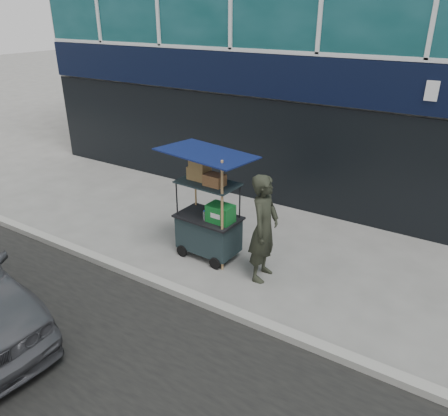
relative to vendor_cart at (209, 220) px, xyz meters
The scene contains 4 objects.
ground 1.50m from the vendor_cart, 56.41° to the right, with size 80.00×80.00×0.00m, color slate.
curb 1.63m from the vendor_cart, 60.68° to the right, with size 80.00×0.18×0.12m, color gray.
vendor_cart is the anchor object (origin of this frame).
vendor_man 1.19m from the vendor_cart, ahead, with size 0.68×0.45×1.87m, color #25281D.
Camera 1 is at (3.29, -4.74, 4.22)m, focal length 35.00 mm.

